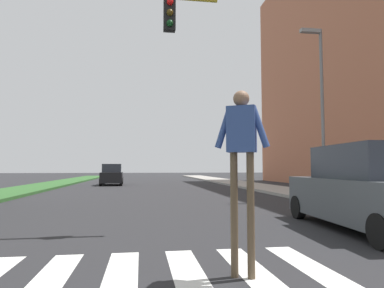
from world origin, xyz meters
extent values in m
plane|color=#262628|center=(0.00, 30.00, 0.00)|extent=(140.00, 140.00, 0.00)
cube|color=silver|center=(-1.35, 8.24, 0.00)|extent=(0.45, 2.20, 0.01)
cube|color=silver|center=(-0.45, 8.24, 0.00)|extent=(0.45, 2.20, 0.01)
cube|color=silver|center=(0.45, 8.24, 0.00)|extent=(0.45, 2.20, 0.01)
cube|color=silver|center=(1.35, 8.24, 0.00)|extent=(0.45, 2.20, 0.01)
cube|color=silver|center=(2.25, 8.24, 0.00)|extent=(0.45, 2.20, 0.01)
cube|color=#2D5B28|center=(-7.38, 28.00, 0.07)|extent=(3.00, 64.00, 0.15)
cube|color=#9E9991|center=(8.21, 28.00, 0.07)|extent=(3.00, 64.00, 0.15)
cube|color=black|center=(0.43, 11.24, 5.10)|extent=(0.28, 0.20, 0.80)
sphere|color=red|center=(0.43, 11.12, 5.36)|extent=(0.16, 0.16, 0.16)
sphere|color=#4C380F|center=(0.43, 11.12, 5.10)|extent=(0.16, 0.16, 0.16)
sphere|color=#0F3F19|center=(0.43, 11.12, 4.84)|extent=(0.16, 0.16, 0.16)
cylinder|color=slate|center=(7.71, 17.13, 3.90)|extent=(0.14, 0.14, 7.50)
cube|color=gray|center=(7.21, 17.13, 7.55)|extent=(0.90, 0.24, 0.16)
cylinder|color=brown|center=(1.24, 7.74, 0.82)|extent=(0.13, 0.13, 1.65)
cylinder|color=brown|center=(1.04, 7.84, 0.82)|extent=(0.13, 0.13, 1.65)
cube|color=#334C8C|center=(1.14, 7.79, 1.96)|extent=(0.45, 0.38, 0.62)
cylinder|color=#334C8C|center=(1.35, 7.69, 1.99)|extent=(0.28, 0.20, 0.58)
cylinder|color=#334C8C|center=(0.92, 7.90, 1.99)|extent=(0.28, 0.20, 0.58)
sphere|color=#8C664C|center=(1.14, 7.79, 2.38)|extent=(0.29, 0.29, 0.22)
cube|color=#474C51|center=(5.00, 10.66, 0.70)|extent=(2.19, 4.71, 0.96)
cube|color=#2D333D|center=(4.98, 10.43, 1.58)|extent=(1.83, 2.63, 0.79)
cylinder|color=black|center=(4.25, 12.57, 0.32)|extent=(0.26, 0.65, 0.64)
cylinder|color=black|center=(5.99, 12.45, 0.32)|extent=(0.26, 0.65, 0.64)
cylinder|color=black|center=(4.01, 8.87, 0.32)|extent=(0.26, 0.65, 0.64)
cube|color=black|center=(-2.60, 32.35, 0.64)|extent=(1.85, 4.21, 0.84)
cube|color=#2D333D|center=(-2.59, 32.15, 1.40)|extent=(1.57, 1.92, 0.69)
cylinder|color=black|center=(-3.43, 33.96, 0.32)|extent=(0.24, 0.65, 0.64)
cylinder|color=black|center=(-1.88, 34.01, 0.32)|extent=(0.24, 0.65, 0.64)
cylinder|color=black|center=(-3.32, 30.70, 0.32)|extent=(0.24, 0.65, 0.64)
cylinder|color=black|center=(-1.77, 30.75, 0.32)|extent=(0.24, 0.65, 0.64)
camera|label=1|loc=(-0.20, 3.42, 1.44)|focal=31.53mm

